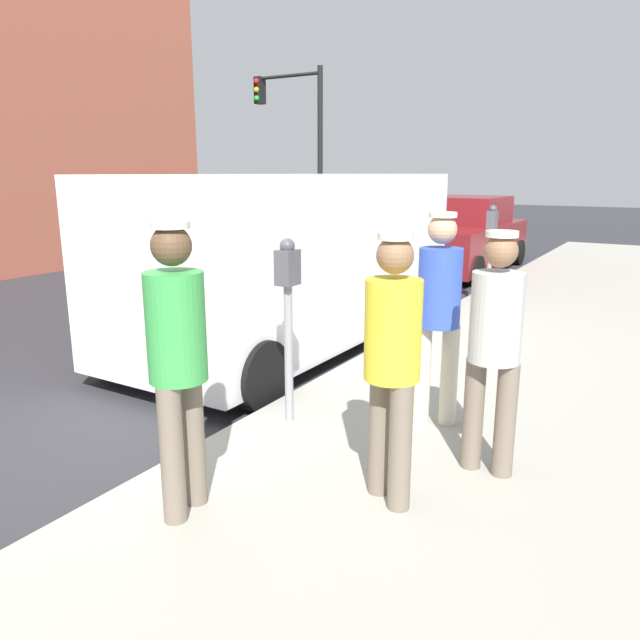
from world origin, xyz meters
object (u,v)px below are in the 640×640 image
(pedestrian_in_green, at_px, (177,352))
(parked_van, at_px, (295,256))
(pedestrian_in_yellow, at_px, (392,354))
(traffic_light_corner, at_px, (296,127))
(parking_meter_near, at_px, (288,300))
(parked_sedan_ahead, at_px, (462,238))
(parking_meter_far, at_px, (491,236))
(pedestrian_in_gray, at_px, (495,339))
(pedestrian_in_blue, at_px, (439,306))

(pedestrian_in_green, distance_m, parked_van, 4.25)
(pedestrian_in_yellow, distance_m, traffic_light_corner, 16.03)
(parking_meter_near, xyz_separation_m, parked_sedan_ahead, (-1.64, 9.34, -0.43))
(pedestrian_in_yellow, bearing_deg, parking_meter_near, 149.56)
(parking_meter_far, height_order, pedestrian_in_green, pedestrian_in_green)
(parking_meter_near, bearing_deg, parked_sedan_ahead, 99.93)
(parking_meter_far, height_order, pedestrian_in_gray, pedestrian_in_gray)
(parking_meter_far, relative_size, parked_sedan_ahead, 0.34)
(pedestrian_in_gray, relative_size, parked_sedan_ahead, 0.38)
(pedestrian_in_blue, distance_m, pedestrian_in_gray, 0.85)
(pedestrian_in_green, bearing_deg, pedestrian_in_blue, 68.34)
(parked_sedan_ahead, bearing_deg, parking_meter_far, -65.35)
(pedestrian_in_yellow, xyz_separation_m, pedestrian_in_gray, (0.42, 0.70, -0.02))
(parking_meter_near, height_order, parked_van, parked_van)
(parking_meter_far, height_order, parked_van, parked_van)
(pedestrian_in_gray, xyz_separation_m, traffic_light_corner, (-9.59, 12.23, 2.42))
(pedestrian_in_green, height_order, traffic_light_corner, traffic_light_corner)
(parking_meter_near, distance_m, parked_sedan_ahead, 9.49)
(pedestrian_in_yellow, relative_size, traffic_light_corner, 0.32)
(traffic_light_corner, bearing_deg, parked_van, -56.81)
(parking_meter_near, bearing_deg, parking_meter_far, 90.00)
(parking_meter_near, relative_size, parked_van, 0.29)
(parked_van, bearing_deg, parked_sedan_ahead, 91.11)
(parking_meter_near, xyz_separation_m, parking_meter_far, (0.00, 5.78, 0.00))
(parking_meter_near, distance_m, pedestrian_in_yellow, 1.45)
(parked_van, bearing_deg, pedestrian_in_yellow, -48.55)
(pedestrian_in_blue, height_order, pedestrian_in_gray, pedestrian_in_blue)
(pedestrian_in_gray, distance_m, parked_sedan_ahead, 9.95)
(parking_meter_far, relative_size, pedestrian_in_yellow, 0.90)
(parking_meter_near, xyz_separation_m, pedestrian_in_blue, (1.06, 0.56, -0.04))
(pedestrian_in_green, distance_m, traffic_light_corner, 16.11)
(pedestrian_in_green, bearing_deg, parking_meter_far, 91.92)
(pedestrian_in_yellow, xyz_separation_m, parked_sedan_ahead, (-2.88, 10.08, -0.37))
(parking_meter_far, xyz_separation_m, pedestrian_in_green, (0.24, -7.27, -0.01))
(pedestrian_in_gray, xyz_separation_m, parked_van, (-3.17, 2.41, 0.05))
(parked_sedan_ahead, bearing_deg, pedestrian_in_gray, -70.58)
(traffic_light_corner, bearing_deg, pedestrian_in_green, -59.18)
(pedestrian_in_blue, bearing_deg, pedestrian_in_green, -111.66)
(parked_van, xyz_separation_m, parked_sedan_ahead, (-0.14, 6.96, -0.41))
(parking_meter_near, relative_size, pedestrian_in_gray, 0.91)
(parking_meter_far, xyz_separation_m, pedestrian_in_gray, (1.67, -5.81, -0.08))
(pedestrian_in_green, xyz_separation_m, pedestrian_in_gray, (1.42, 1.46, -0.07))
(pedestrian_in_blue, bearing_deg, parked_sedan_ahead, 107.06)
(pedestrian_in_green, relative_size, pedestrian_in_blue, 1.02)
(parking_meter_far, relative_size, pedestrian_in_green, 0.86)
(pedestrian_in_yellow, xyz_separation_m, pedestrian_in_green, (-1.01, -0.76, 0.05))
(parking_meter_far, bearing_deg, pedestrian_in_yellow, -79.14)
(pedestrian_in_blue, bearing_deg, traffic_light_corner, 127.67)
(parking_meter_far, bearing_deg, pedestrian_in_blue, -78.52)
(pedestrian_in_blue, bearing_deg, pedestrian_in_yellow, -81.68)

